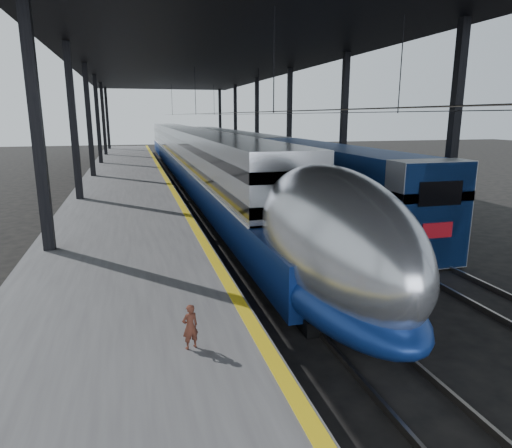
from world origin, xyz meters
name	(u,v)px	position (x,y,z in m)	size (l,w,h in m)	color
ground	(256,320)	(0.00, 0.00, 0.00)	(160.00, 160.00, 0.00)	black
platform	(125,191)	(-3.50, 20.00, 0.50)	(6.00, 80.00, 1.00)	#4C4C4F
yellow_strip	(168,182)	(-0.70, 20.00, 1.00)	(0.30, 80.00, 0.01)	gold
rails	(243,192)	(4.50, 20.00, 0.08)	(6.52, 80.00, 0.16)	slate
canopy	(203,56)	(1.90, 20.00, 9.12)	(18.00, 75.00, 9.47)	black
tgv_train	(193,157)	(2.00, 27.38, 1.99)	(2.97, 65.20, 4.25)	#B2B4B9
second_train	(246,154)	(7.00, 29.37, 1.96)	(2.80, 56.05, 3.86)	navy
child	(190,327)	(-2.10, -2.92, 1.45)	(0.33, 0.21, 0.90)	#51271B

